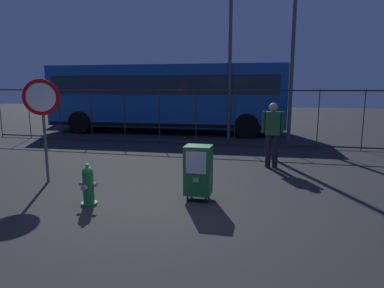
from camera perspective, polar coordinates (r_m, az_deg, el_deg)
name	(u,v)px	position (r m, az deg, el deg)	size (l,w,h in m)	color
ground_plane	(161,204)	(6.02, -5.40, -10.28)	(60.00, 60.00, 0.00)	#262628
fire_hydrant	(88,186)	(6.12, -17.47, -6.91)	(0.33, 0.31, 0.75)	#1E7238
newspaper_box_primary	(198,170)	(6.05, 1.09, -4.49)	(0.48, 0.42, 1.02)	black
stop_sign	(42,109)	(7.73, -24.40, 5.50)	(0.71, 0.31, 2.23)	#4C4F54
pedestrian	(272,131)	(8.71, 13.71, 2.16)	(0.55, 0.22, 1.67)	black
fence_barrier	(215,117)	(11.79, 4.01, 4.70)	(18.03, 0.04, 2.00)	#2D2D33
bus_near	(167,95)	(15.29, -4.42, 8.44)	(10.59, 3.11, 3.00)	#19519E
bus_far	(150,93)	(20.16, -7.30, 8.72)	(10.65, 3.37, 3.00)	#19519E
street_light_near_left	(293,38)	(13.02, 17.09, 17.06)	(0.32, 0.32, 6.50)	#4C4F54
street_light_near_right	(231,25)	(13.75, 6.68, 19.71)	(0.32, 0.32, 7.74)	#4C4F54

